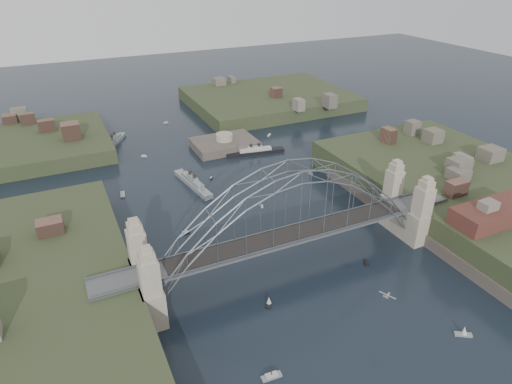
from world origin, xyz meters
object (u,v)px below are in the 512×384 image
object	(u,v)px
wharf_shed	(493,213)
ocean_liner	(255,152)
naval_cruiser_near	(193,183)
naval_cruiser_far	(114,142)
fort_island	(225,149)
bridge	(292,219)

from	to	relation	value
wharf_shed	ocean_liner	distance (m)	78.95
naval_cruiser_near	naval_cruiser_far	world-z (taller)	naval_cruiser_near
fort_island	naval_cruiser_near	bearing A→B (deg)	-129.80
bridge	ocean_liner	world-z (taller)	bridge
naval_cruiser_far	ocean_liner	distance (m)	52.48
wharf_shed	fort_island	bearing A→B (deg)	110.85
bridge	fort_island	size ratio (longest dim) A/B	3.82
wharf_shed	naval_cruiser_near	bearing A→B (deg)	130.45
ocean_liner	wharf_shed	bearing A→B (deg)	-71.97
bridge	naval_cruiser_far	bearing A→B (deg)	104.37
bridge	fort_island	xyz separation A→B (m)	(12.00, 70.00, -12.66)
fort_island	ocean_liner	xyz separation A→B (m)	(7.74, -9.44, 1.13)
fort_island	wharf_shed	size ratio (longest dim) A/B	1.10
wharf_shed	ocean_liner	xyz separation A→B (m)	(-24.26, 74.56, -9.21)
naval_cruiser_near	ocean_liner	world-z (taller)	naval_cruiser_near
bridge	naval_cruiser_far	distance (m)	94.31
wharf_shed	naval_cruiser_near	distance (m)	80.01
ocean_liner	naval_cruiser_far	bearing A→B (deg)	144.97
bridge	naval_cruiser_far	size ratio (longest dim) A/B	5.19
naval_cruiser_far	ocean_liner	bearing A→B (deg)	-35.03
fort_island	naval_cruiser_near	world-z (taller)	naval_cruiser_near
wharf_shed	naval_cruiser_far	bearing A→B (deg)	122.71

